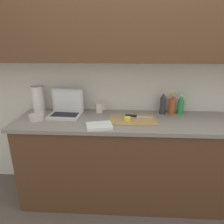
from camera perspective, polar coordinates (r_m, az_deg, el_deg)
The scene contains 14 objects.
ground_plane at distance 2.39m, azimuth 8.17°, elevation -22.66°, with size 12.00×12.00×0.00m, color #564C47.
wall_back at distance 2.01m, azimuth 9.81°, elevation 18.03°, with size 5.20×0.38×2.60m.
counter_unit at distance 2.12m, azimuth 9.28°, elevation -13.37°, with size 2.48×0.59×0.89m.
laptop at distance 2.06m, azimuth -12.99°, elevation 0.76°, with size 0.33×0.26×0.25m.
cutting_board at distance 1.92m, azimuth 5.95°, elevation -2.08°, with size 0.44×0.29×0.01m, color tan.
knife at distance 1.97m, azimuth 6.38°, elevation -1.12°, with size 0.26×0.05×0.02m.
lemon_half_cut at distance 1.87m, azimuth 4.43°, elevation -1.93°, with size 0.06×0.06×0.03m.
bottle_green_soda at distance 2.15m, azimuth 19.04°, elevation 1.86°, with size 0.06×0.06×0.21m.
bottle_oil_tall at distance 2.13m, azimuth 16.84°, elevation 1.97°, with size 0.08×0.08×0.21m.
bottle_water_clear at distance 2.11m, azimuth 14.38°, elevation 2.33°, with size 0.06×0.06×0.23m.
measuring_cup at distance 2.09m, azimuth -3.65°, elevation 1.24°, with size 0.10×0.08×0.10m.
bowl_white at distance 2.03m, azimuth -20.72°, elevation -1.33°, with size 0.14×0.14×0.05m.
paper_towel_roll at distance 2.25m, azimuth -20.27°, elevation 3.55°, with size 0.12×0.12×0.27m.
dish_towel at distance 1.74m, azimuth -3.69°, elevation -3.93°, with size 0.22×0.16×0.02m, color white.
Camera 1 is at (-0.22, -1.78, 1.59)m, focal length 32.00 mm.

